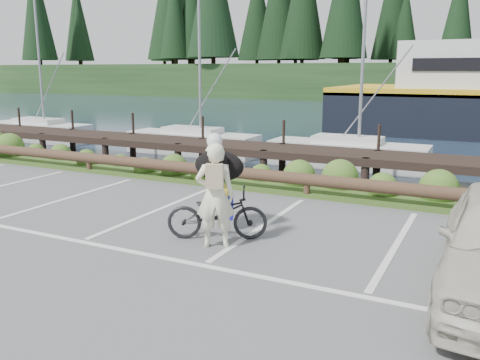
% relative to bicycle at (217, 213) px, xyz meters
% --- Properties ---
extents(ground, '(72.00, 72.00, 0.00)m').
position_rel_bicycle_xyz_m(ground, '(0.45, -0.88, -0.49)').
color(ground, '#535355').
extents(harbor_backdrop, '(170.00, 160.00, 30.00)m').
position_rel_bicycle_xyz_m(harbor_backdrop, '(0.86, 77.54, -0.49)').
color(harbor_backdrop, '#1A293E').
rests_on(harbor_backdrop, ground).
extents(vegetation_strip, '(34.00, 1.60, 0.10)m').
position_rel_bicycle_xyz_m(vegetation_strip, '(0.45, 4.42, -0.44)').
color(vegetation_strip, '#3D5B21').
rests_on(vegetation_strip, ground).
extents(log_rail, '(32.00, 0.30, 0.60)m').
position_rel_bicycle_xyz_m(log_rail, '(0.45, 3.72, -0.49)').
color(log_rail, '#443021').
rests_on(log_rail, ground).
extents(bicycle, '(1.95, 1.36, 0.97)m').
position_rel_bicycle_xyz_m(bicycle, '(0.00, 0.00, 0.00)').
color(bicycle, black).
rests_on(bicycle, ground).
extents(cyclist, '(0.81, 0.70, 1.88)m').
position_rel_bicycle_xyz_m(cyclist, '(0.18, -0.39, 0.45)').
color(cyclist, white).
rests_on(cyclist, ground).
extents(dog, '(0.90, 1.15, 0.60)m').
position_rel_bicycle_xyz_m(dog, '(-0.25, 0.54, 0.78)').
color(dog, black).
rests_on(dog, bicycle).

